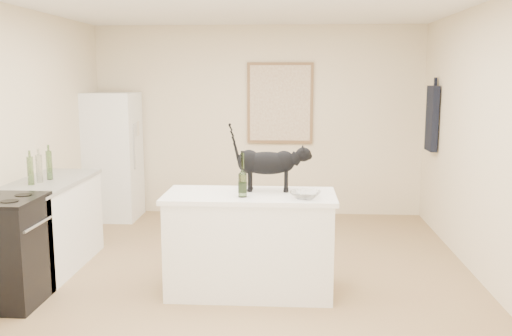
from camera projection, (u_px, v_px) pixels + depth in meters
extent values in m
plane|color=#90754C|center=(241.00, 283.00, 5.29)|extent=(5.50, 5.50, 0.00)
plane|color=beige|center=(258.00, 121.00, 7.79)|extent=(4.50, 0.00, 4.50)
plane|color=beige|center=(182.00, 225.00, 2.38)|extent=(4.50, 0.00, 4.50)
plane|color=beige|center=(496.00, 147.00, 4.94)|extent=(0.00, 5.50, 5.50)
cube|color=white|center=(250.00, 245.00, 5.02)|extent=(1.44, 0.67, 0.86)
cube|color=white|center=(250.00, 196.00, 4.95)|extent=(1.50, 0.70, 0.04)
cube|color=white|center=(50.00, 227.00, 5.64)|extent=(0.60, 1.40, 0.86)
cube|color=gray|center=(47.00, 182.00, 5.57)|extent=(0.62, 1.44, 0.04)
cube|color=black|center=(4.00, 252.00, 4.75)|extent=(0.60, 0.60, 0.90)
cube|color=white|center=(112.00, 156.00, 7.59)|extent=(0.68, 0.68, 1.70)
cube|color=brown|center=(280.00, 103.00, 7.70)|extent=(0.90, 0.03, 1.10)
cube|color=beige|center=(280.00, 103.00, 7.69)|extent=(0.82, 0.00, 1.02)
cube|color=black|center=(432.00, 118.00, 6.95)|extent=(0.08, 0.34, 0.80)
cylinder|color=#345421|center=(243.00, 177.00, 4.78)|extent=(0.08, 0.08, 0.35)
imported|color=silver|center=(305.00, 195.00, 4.74)|extent=(0.29, 0.29, 0.06)
cube|color=silver|center=(138.00, 129.00, 7.58)|extent=(0.02, 0.15, 0.19)
cylinder|color=#97A498|center=(39.00, 169.00, 5.44)|extent=(0.06, 0.06, 0.27)
cylinder|color=#224E1A|center=(49.00, 165.00, 5.59)|extent=(0.06, 0.06, 0.29)
cylinder|color=#29501B|center=(30.00, 171.00, 5.32)|extent=(0.06, 0.06, 0.27)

